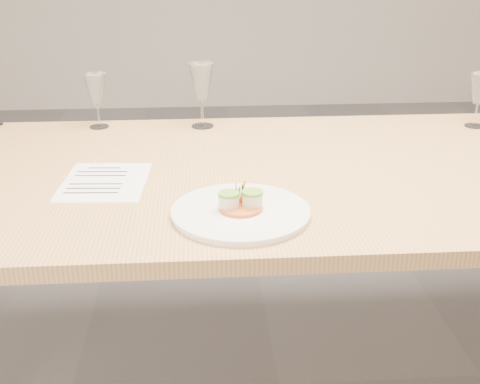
{
  "coord_description": "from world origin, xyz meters",
  "views": [
    {
      "loc": [
        -0.24,
        -1.53,
        1.33
      ],
      "look_at": [
        -0.15,
        -0.28,
        0.8
      ],
      "focal_mm": 45.0,
      "sensor_mm": 36.0,
      "label": 1
    }
  ],
  "objects": [
    {
      "name": "dining_table",
      "position": [
        0.0,
        0.0,
        0.68
      ],
      "size": [
        2.4,
        1.0,
        0.75
      ],
      "color": "tan",
      "rests_on": "ground"
    },
    {
      "name": "dinner_plate",
      "position": [
        -0.15,
        -0.3,
        0.76
      ],
      "size": [
        0.32,
        0.32,
        0.08
      ],
      "rotation": [
        0.0,
        0.0,
        -0.42
      ],
      "color": "white",
      "rests_on": "dining_table"
    },
    {
      "name": "recipe_sheet",
      "position": [
        -0.48,
        -0.07,
        0.75
      ],
      "size": [
        0.23,
        0.28,
        0.0
      ],
      "rotation": [
        0.0,
        0.0,
        -0.06
      ],
      "color": "white",
      "rests_on": "dining_table"
    },
    {
      "name": "wine_glass_0",
      "position": [
        -0.57,
        0.42,
        0.88
      ],
      "size": [
        0.07,
        0.07,
        0.18
      ],
      "color": "white",
      "rests_on": "dining_table"
    },
    {
      "name": "wine_glass_1",
      "position": [
        -0.22,
        0.41,
        0.9
      ],
      "size": [
        0.08,
        0.08,
        0.21
      ],
      "color": "white",
      "rests_on": "dining_table"
    },
    {
      "name": "wine_glass_2",
      "position": [
        0.68,
        0.34,
        0.87
      ],
      "size": [
        0.07,
        0.07,
        0.18
      ],
      "color": "white",
      "rests_on": "dining_table"
    }
  ]
}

